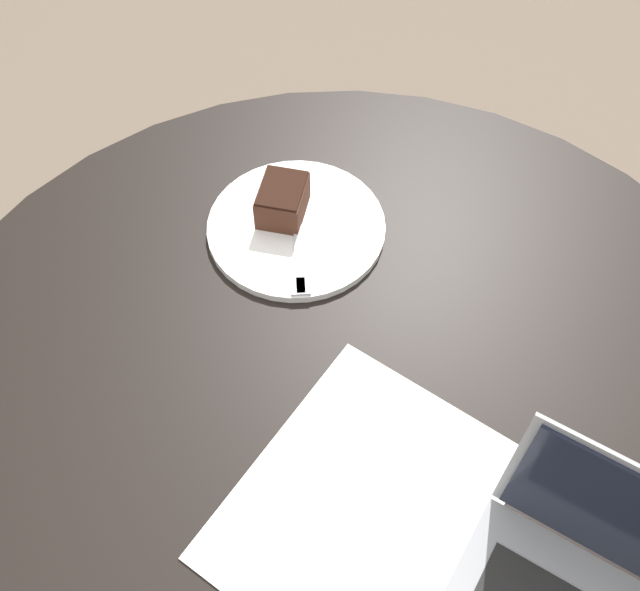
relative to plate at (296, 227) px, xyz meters
The scene contains 6 objects.
ground_plane 0.77m from the plate, 152.46° to the right, with size 12.00×12.00×0.00m, color #6B5B4C.
dining_table 0.33m from the plate, 152.46° to the right, with size 1.19×1.19×0.71m.
paper_document 0.42m from the plate, 154.36° to the right, with size 0.41×0.37×0.00m.
plate is the anchor object (origin of this frame).
cake_slice 0.04m from the plate, 53.05° to the left, with size 0.08×0.07×0.05m.
fork 0.06m from the plate, 160.82° to the right, with size 0.17×0.07×0.00m.
Camera 1 is at (-0.41, -0.07, 1.55)m, focal length 42.00 mm.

